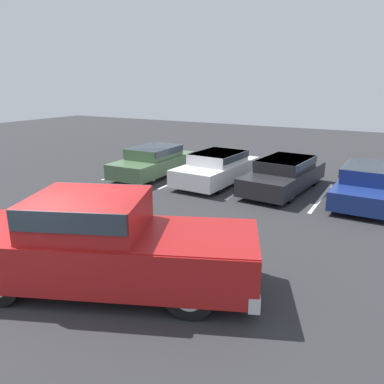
# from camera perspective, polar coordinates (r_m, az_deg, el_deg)

# --- Properties ---
(ground_plane) EXTENTS (60.00, 60.00, 0.00)m
(ground_plane) POSITION_cam_1_polar(r_m,az_deg,el_deg) (8.22, -21.12, -13.36)
(ground_plane) COLOR #2D2D30
(stall_stripe_a) EXTENTS (0.12, 4.01, 0.01)m
(stall_stripe_a) POSITION_cam_1_polar(r_m,az_deg,el_deg) (17.60, -9.19, 3.24)
(stall_stripe_a) COLOR white
(stall_stripe_a) RESTS_ON ground_plane
(stall_stripe_b) EXTENTS (0.12, 4.01, 0.01)m
(stall_stripe_b) POSITION_cam_1_polar(r_m,az_deg,el_deg) (16.02, -1.17, 2.16)
(stall_stripe_b) COLOR white
(stall_stripe_b) RESTS_ON ground_plane
(stall_stripe_c) EXTENTS (0.12, 4.01, 0.01)m
(stall_stripe_c) POSITION_cam_1_polar(r_m,az_deg,el_deg) (14.82, 8.36, 0.82)
(stall_stripe_c) COLOR white
(stall_stripe_c) RESTS_ON ground_plane
(stall_stripe_d) EXTENTS (0.12, 4.01, 0.01)m
(stall_stripe_d) POSITION_cam_1_polar(r_m,az_deg,el_deg) (14.11, 19.18, -0.73)
(stall_stripe_d) COLOR white
(stall_stripe_d) RESTS_ON ground_plane
(pickup_truck) EXTENTS (6.17, 4.08, 1.88)m
(pickup_truck) POSITION_cam_1_polar(r_m,az_deg,el_deg) (7.49, -13.04, -7.67)
(pickup_truck) COLOR #A51919
(pickup_truck) RESTS_ON ground_plane
(parked_sedan_a) EXTENTS (1.86, 4.42, 1.25)m
(parked_sedan_a) POSITION_cam_1_polar(r_m,az_deg,el_deg) (16.48, -5.87, 4.85)
(parked_sedan_a) COLOR #4C6B47
(parked_sedan_a) RESTS_ON ground_plane
(parked_sedan_b) EXTENTS (2.08, 4.39, 1.25)m
(parked_sedan_b) POSITION_cam_1_polar(r_m,az_deg,el_deg) (15.12, 3.87, 3.86)
(parked_sedan_b) COLOR silver
(parked_sedan_b) RESTS_ON ground_plane
(parked_sedan_c) EXTENTS (2.16, 4.78, 1.22)m
(parked_sedan_c) POSITION_cam_1_polar(r_m,az_deg,el_deg) (14.50, 13.90, 2.79)
(parked_sedan_c) COLOR #232326
(parked_sedan_c) RESTS_ON ground_plane
(parked_sedan_d) EXTENTS (1.97, 4.57, 1.25)m
(parked_sedan_d) POSITION_cam_1_polar(r_m,az_deg,el_deg) (14.04, 25.44, 1.30)
(parked_sedan_d) COLOR navy
(parked_sedan_d) RESTS_ON ground_plane
(traffic_cone) EXTENTS (0.38, 0.38, 0.69)m
(traffic_cone) POSITION_cam_1_polar(r_m,az_deg,el_deg) (11.40, -23.64, -3.50)
(traffic_cone) COLOR black
(traffic_cone) RESTS_ON ground_plane
(wheel_stop_curb) EXTENTS (1.71, 0.20, 0.14)m
(wheel_stop_curb) POSITION_cam_1_polar(r_m,az_deg,el_deg) (18.41, 0.14, 4.24)
(wheel_stop_curb) COLOR #B7B2A8
(wheel_stop_curb) RESTS_ON ground_plane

